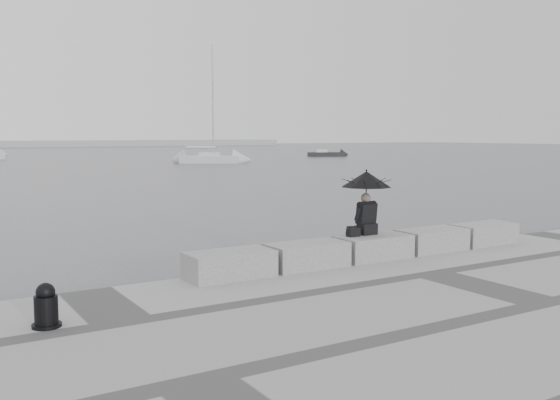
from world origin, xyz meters
TOP-DOWN VIEW (x-y plane):
  - ground at (0.00, 0.00)m, footprint 360.00×360.00m
  - stone_block_far_left at (-3.40, -0.45)m, footprint 1.60×0.80m
  - stone_block_left at (-1.70, -0.45)m, footprint 1.60×0.80m
  - stone_block_centre at (0.00, -0.45)m, footprint 1.60×0.80m
  - stone_block_right at (1.70, -0.45)m, footprint 1.60×0.80m
  - stone_block_far_right at (3.40, -0.45)m, footprint 1.60×0.80m
  - seated_person at (-0.03, -0.23)m, footprint 1.07×1.07m
  - bag at (-0.44, -0.32)m, footprint 0.27×0.15m
  - mooring_bollard at (-6.87, -1.78)m, footprint 0.39×0.39m
  - sailboat_right at (20.79, 52.03)m, footprint 6.67×5.49m
  - small_motorboat at (44.26, 62.69)m, footprint 5.54×3.66m

SIDE VIEW (x-z plane):
  - ground at x=0.00m, z-range 0.00..0.00m
  - small_motorboat at x=44.26m, z-range -0.23..0.87m
  - sailboat_right at x=20.79m, z-range -5.91..6.99m
  - stone_block_far_left at x=-3.40m, z-range 0.50..1.00m
  - stone_block_left at x=-1.70m, z-range 0.50..1.00m
  - stone_block_centre at x=0.00m, z-range 0.50..1.00m
  - stone_block_right at x=1.70m, z-range 0.50..1.00m
  - stone_block_far_right at x=3.40m, z-range 0.50..1.00m
  - mooring_bollard at x=-6.87m, z-range 0.45..1.07m
  - bag at x=-0.44m, z-range 1.00..1.17m
  - seated_person at x=-0.03m, z-range 1.29..2.68m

